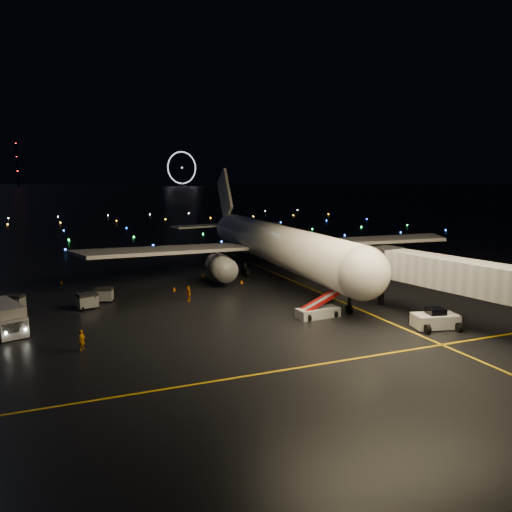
# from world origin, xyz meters

# --- Properties ---
(ground) EXTENTS (2000.00, 2000.00, 0.00)m
(ground) POSITION_xyz_m (0.00, 300.00, 0.00)
(ground) COLOR black
(ground) RESTS_ON ground
(lane_centre) EXTENTS (0.25, 80.00, 0.02)m
(lane_centre) POSITION_xyz_m (12.00, 15.00, 0.01)
(lane_centre) COLOR #E3B009
(lane_centre) RESTS_ON ground
(lane_cross) EXTENTS (60.00, 0.25, 0.02)m
(lane_cross) POSITION_xyz_m (-5.00, -10.00, 0.01)
(lane_cross) COLOR #E3B009
(lane_cross) RESTS_ON ground
(airliner) EXTENTS (58.00, 55.33, 15.79)m
(airliner) POSITION_xyz_m (11.00, 25.50, 7.90)
(airliner) COLOR silver
(airliner) RESTS_ON ground
(pushback_tug) EXTENTS (4.53, 3.03, 1.98)m
(pushback_tug) POSITION_xyz_m (14.80, -5.99, 0.99)
(pushback_tug) COLOR silver
(pushback_tug) RESTS_ON ground
(belt_loader) EXTENTS (6.61, 2.16, 3.16)m
(belt_loader) POSITION_xyz_m (6.30, 1.53, 1.58)
(belt_loader) COLOR silver
(belt_loader) RESTS_ON ground
(service_truck) EXTENTS (4.98, 8.07, 2.84)m
(service_truck) POSITION_xyz_m (-23.18, 8.21, 1.42)
(service_truck) COLOR silver
(service_truck) RESTS_ON ground
(crew_a) EXTENTS (0.75, 0.73, 1.74)m
(crew_a) POSITION_xyz_m (-16.72, 0.28, 0.87)
(crew_a) COLOR orange
(crew_a) RESTS_ON ground
(crew_c) EXTENTS (0.59, 1.13, 1.84)m
(crew_c) POSITION_xyz_m (-4.31, 13.08, 0.92)
(crew_c) COLOR orange
(crew_c) RESTS_ON ground
(safety_cone_0) EXTENTS (0.49, 0.49, 0.49)m
(safety_cone_0) POSITION_xyz_m (4.89, 20.01, 0.25)
(safety_cone_0) COLOR #F56503
(safety_cone_0) RESTS_ON ground
(safety_cone_1) EXTENTS (0.47, 0.47, 0.44)m
(safety_cone_1) POSITION_xyz_m (1.32, 26.60, 0.22)
(safety_cone_1) COLOR #F56503
(safety_cone_1) RESTS_ON ground
(safety_cone_2) EXTENTS (0.50, 0.50, 0.47)m
(safety_cone_2) POSITION_xyz_m (-4.63, 19.09, 0.23)
(safety_cone_2) COLOR #F56503
(safety_cone_2) RESTS_ON ground
(safety_cone_3) EXTENTS (0.60, 0.60, 0.51)m
(safety_cone_3) POSITION_xyz_m (-17.77, 29.09, 0.26)
(safety_cone_3) COLOR #F56503
(safety_cone_3) RESTS_ON ground
(ferris_wheel) EXTENTS (49.33, 16.80, 52.00)m
(ferris_wheel) POSITION_xyz_m (170.00, 720.00, 26.00)
(ferris_wheel) COLOR black
(ferris_wheel) RESTS_ON ground
(radio_mast) EXTENTS (1.80, 1.80, 64.00)m
(radio_mast) POSITION_xyz_m (-60.00, 740.00, 32.00)
(radio_mast) COLOR black
(radio_mast) RESTS_ON ground
(taxiway_lights) EXTENTS (164.00, 92.00, 0.36)m
(taxiway_lights) POSITION_xyz_m (0.00, 106.00, 0.18)
(taxiway_lights) COLOR black
(taxiway_lights) RESTS_ON ground
(baggage_cart_0) EXTENTS (2.33, 1.89, 1.73)m
(baggage_cart_0) POSITION_xyz_m (-15.40, 14.06, 0.86)
(baggage_cart_0) COLOR gray
(baggage_cart_0) RESTS_ON ground
(baggage_cart_1) EXTENTS (1.92, 1.45, 1.52)m
(baggage_cart_1) POSITION_xyz_m (-15.49, 14.05, 0.76)
(baggage_cart_1) COLOR gray
(baggage_cart_1) RESTS_ON ground
(baggage_cart_2) EXTENTS (2.24, 1.85, 1.65)m
(baggage_cart_2) POSITION_xyz_m (-13.39, 16.62, 0.82)
(baggage_cart_2) COLOR gray
(baggage_cart_2) RESTS_ON ground
(baggage_cart_3) EXTENTS (2.44, 2.15, 1.73)m
(baggage_cart_3) POSITION_xyz_m (-22.80, 16.25, 0.86)
(baggage_cart_3) COLOR gray
(baggage_cart_3) RESTS_ON ground
(baggage_cart_4) EXTENTS (2.31, 1.80, 1.78)m
(baggage_cart_4) POSITION_xyz_m (-23.89, 13.52, 0.89)
(baggage_cart_4) COLOR gray
(baggage_cart_4) RESTS_ON ground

